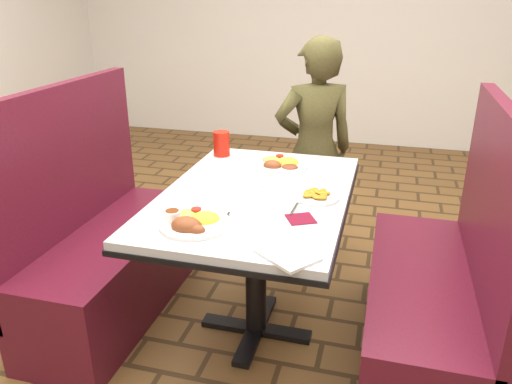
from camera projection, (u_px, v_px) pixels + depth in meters
dining_table at (256, 212)px, 2.24m from camera, size 0.81×1.21×0.75m
booth_bench_left at (106, 253)px, 2.56m from camera, size 0.47×1.20×1.17m
booth_bench_right at (433, 299)px, 2.17m from camera, size 0.47×1.20×1.17m
diner_person at (314, 150)px, 3.04m from camera, size 0.58×0.50×1.35m
near_dinner_plate at (193, 219)px, 1.88m from camera, size 0.27×0.27×0.08m
far_dinner_plate at (281, 162)px, 2.52m from camera, size 0.28×0.28×0.07m
plantain_plate at (316, 196)px, 2.14m from camera, size 0.19×0.19×0.03m
maroon_napkin at (301, 219)px, 1.95m from camera, size 0.14×0.14×0.00m
spoon_utensil at (294, 209)px, 2.03m from camera, size 0.01×0.13×0.00m
red_tumbler at (222, 144)px, 2.68m from camera, size 0.09×0.09×0.13m
paper_napkin at (287, 255)px, 1.67m from camera, size 0.24×0.23×0.01m
knife_utensil at (225, 221)px, 1.91m from camera, size 0.03×0.17×0.00m
fork_utensil at (220, 222)px, 1.90m from camera, size 0.02×0.14×0.00m
lettuce_shreds at (268, 188)px, 2.25m from camera, size 0.28×0.32×0.00m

